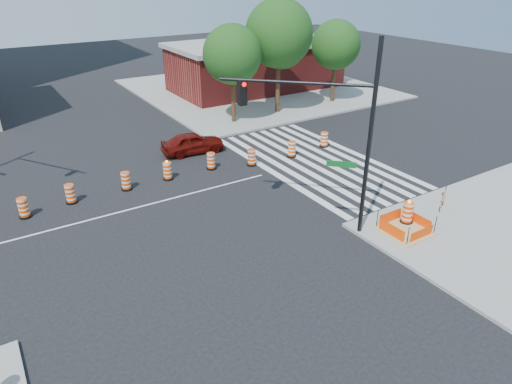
{
  "coord_description": "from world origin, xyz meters",
  "views": [
    {
      "loc": [
        -6.39,
        -20.55,
        11.01
      ],
      "look_at": [
        4.0,
        -4.12,
        1.4
      ],
      "focal_mm": 32.0,
      "sensor_mm": 36.0,
      "label": 1
    }
  ],
  "objects": [
    {
      "name": "median_drum_3",
      "position": [
        -3.25,
        2.34,
        0.48
      ],
      "size": [
        0.6,
        0.6,
        1.02
      ],
      "color": "black",
      "rests_on": "ground"
    },
    {
      "name": "signal_pole_se",
      "position": [
        5.95,
        -6.64,
        5.24
      ],
      "size": [
        4.71,
        4.64,
        8.55
      ],
      "rotation": [
        0.0,
        0.0,
        2.36
      ],
      "color": "black",
      "rests_on": "ground"
    },
    {
      "name": "excavation_pit",
      "position": [
        9.0,
        -9.0,
        0.22
      ],
      "size": [
        2.2,
        2.2,
        0.9
      ],
      "color": "tan",
      "rests_on": "ground"
    },
    {
      "name": "pit_drum",
      "position": [
        9.61,
        -8.55,
        0.65
      ],
      "size": [
        0.61,
        0.61,
        1.21
      ],
      "color": "black",
      "rests_on": "ground"
    },
    {
      "name": "sidewalk_ne",
      "position": [
        18.0,
        18.0,
        0.07
      ],
      "size": [
        22.0,
        22.0,
        0.15
      ],
      "primitive_type": "cube",
      "color": "gray",
      "rests_on": "ground"
    },
    {
      "name": "barricade",
      "position": [
        12.2,
        -8.51,
        0.74
      ],
      "size": [
        0.84,
        0.44,
        1.08
      ],
      "rotation": [
        0.0,
        0.0,
        0.46
      ],
      "color": "#FF4805",
      "rests_on": "ground"
    },
    {
      "name": "median_drum_6",
      "position": [
        4.93,
        2.42,
        0.48
      ],
      "size": [
        0.6,
        0.6,
        1.02
      ],
      "color": "black",
      "rests_on": "ground"
    },
    {
      "name": "median_drum_5",
      "position": [
        2.12,
        2.41,
        0.49
      ],
      "size": [
        0.6,
        0.6,
        1.18
      ],
      "color": "black",
      "rests_on": "ground"
    },
    {
      "name": "median_drum_4",
      "position": [
        -0.33,
        2.35,
        0.48
      ],
      "size": [
        0.6,
        0.6,
        1.02
      ],
      "color": "black",
      "rests_on": "ground"
    },
    {
      "name": "tree_north_e",
      "position": [
        21.18,
        10.16,
        4.79
      ],
      "size": [
        4.2,
        4.2,
        7.13
      ],
      "color": "#382314",
      "rests_on": "ground"
    },
    {
      "name": "median_drum_7",
      "position": [
        7.3,
        1.6,
        0.48
      ],
      "size": [
        0.6,
        0.6,
        1.02
      ],
      "color": "black",
      "rests_on": "ground"
    },
    {
      "name": "median_drum_9",
      "position": [
        13.17,
        1.71,
        0.48
      ],
      "size": [
        0.6,
        0.6,
        1.02
      ],
      "color": "black",
      "rests_on": "ground"
    },
    {
      "name": "tree_north_d",
      "position": [
        15.07,
        9.99,
        6.07
      ],
      "size": [
        5.32,
        5.32,
        9.04
      ],
      "color": "#382314",
      "rests_on": "ground"
    },
    {
      "name": "ground",
      "position": [
        0.0,
        0.0,
        0.0
      ],
      "size": [
        120.0,
        120.0,
        0.0
      ],
      "primitive_type": "plane",
      "color": "black",
      "rests_on": "ground"
    },
    {
      "name": "crosswalk_east",
      "position": [
        10.95,
        0.0,
        0.01
      ],
      "size": [
        6.75,
        13.5,
        0.01
      ],
      "color": "silver",
      "rests_on": "ground"
    },
    {
      "name": "median_drum_2",
      "position": [
        -5.52,
        1.97,
        0.48
      ],
      "size": [
        0.6,
        0.6,
        1.02
      ],
      "color": "black",
      "rests_on": "ground"
    },
    {
      "name": "brick_storefront",
      "position": [
        18.0,
        18.0,
        2.32
      ],
      "size": [
        16.5,
        8.5,
        4.6
      ],
      "color": "maroon",
      "rests_on": "ground"
    },
    {
      "name": "tree_north_c",
      "position": [
        10.65,
        9.62,
        4.99
      ],
      "size": [
        4.37,
        4.37,
        7.43
      ],
      "color": "#382314",
      "rests_on": "ground"
    },
    {
      "name": "median_drum_8",
      "position": [
        10.23,
        1.42,
        0.48
      ],
      "size": [
        0.6,
        0.6,
        1.02
      ],
      "color": "black",
      "rests_on": "ground"
    },
    {
      "name": "red_coupe",
      "position": [
        5.15,
        5.45,
        0.7
      ],
      "size": [
        4.23,
        2.06,
        1.39
      ],
      "primitive_type": "imported",
      "rotation": [
        0.0,
        0.0,
        1.47
      ],
      "color": "#5D0C08",
      "rests_on": "ground"
    },
    {
      "name": "lane_centerline",
      "position": [
        0.0,
        0.0,
        0.01
      ],
      "size": [
        14.0,
        0.12,
        0.01
      ],
      "primitive_type": "cube",
      "color": "silver",
      "rests_on": "ground"
    }
  ]
}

